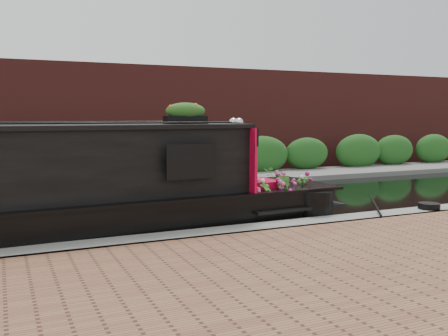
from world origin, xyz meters
name	(u,v)px	position (x,y,z in m)	size (l,w,h in m)	color
ground	(195,208)	(0.00, 0.00, 0.00)	(80.00, 80.00, 0.00)	black
near_bank_coping	(262,240)	(0.00, -3.30, 0.00)	(40.00, 0.60, 0.50)	slate
near_bank_pavers	(425,317)	(0.00, -7.00, 0.00)	(40.00, 7.00, 0.50)	brown
far_bank_path	(147,186)	(0.00, 4.20, 0.00)	(40.00, 2.40, 0.34)	slate
far_hedge	(140,182)	(0.00, 5.10, 0.00)	(40.00, 1.10, 2.80)	#21541C
far_brick_wall	(125,175)	(0.00, 7.20, 0.00)	(40.00, 1.00, 8.00)	#5C221F
narrowboat	(29,200)	(-3.74, -2.02, 0.78)	(11.24, 2.47, 2.63)	black
rope_fender	(322,210)	(2.18, -2.02, 0.15)	(0.30, 0.30, 0.32)	brown
coiled_mooring_rope	(429,206)	(3.96, -3.29, 0.31)	(0.44, 0.44, 0.12)	black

